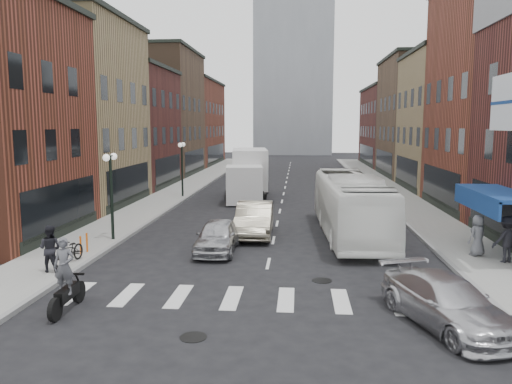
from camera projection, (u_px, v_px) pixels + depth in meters
ground at (267, 271)px, 18.58m from camera, size 160.00×160.00×0.00m
sidewalk_left at (181, 190)px, 41.01m from camera, size 3.00×74.00×0.15m
sidewalk_right at (391, 192)px, 39.57m from camera, size 3.00×74.00×0.15m
curb_left at (199, 191)px, 40.89m from camera, size 0.20×74.00×0.16m
curb_right at (372, 193)px, 39.71m from camera, size 0.20×74.00×0.16m
crosswalk_stripes at (261, 299)px, 15.62m from camera, size 12.00×2.20×0.01m
bldg_left_mid_a at (54, 113)px, 32.84m from camera, size 10.30×10.20×12.30m
bldg_left_mid_b at (111, 128)px, 42.85m from camera, size 10.30×10.20×10.30m
bldg_left_far_a at (148, 113)px, 53.51m from camera, size 10.30×12.20×13.30m
bldg_left_far_b at (180, 123)px, 67.46m from camera, size 10.30×16.20×11.30m
bldg_right_mid_b at (471, 122)px, 40.25m from camera, size 10.30×10.20×11.30m
bldg_right_far_a at (435, 117)px, 51.04m from camera, size 10.30×12.20×12.30m
bldg_right_far_b at (405, 127)px, 65.00m from camera, size 10.30×16.20×10.30m
awning_blue at (493, 195)px, 19.94m from camera, size 1.80×5.00×0.78m
billboard_sign at (512, 104)px, 17.52m from camera, size 1.52×3.00×3.70m
distant_tower at (294, 18)px, 92.23m from camera, size 14.00×14.00×50.00m
streetlamp_near at (111, 180)px, 22.76m from camera, size 0.32×1.22×4.11m
streetlamp_far at (182, 159)px, 36.58m from camera, size 0.32×1.22×4.11m
bike_rack at (84, 244)px, 20.43m from camera, size 0.08×0.68×0.80m
box_truck at (248, 175)px, 36.58m from camera, size 3.12×8.47×3.59m
motorcycle_rider at (65, 278)px, 14.38m from camera, size 0.62×2.17×2.21m
transit_bus at (351, 205)px, 24.26m from camera, size 3.08×11.02×3.04m
sedan_left_near at (218, 236)px, 21.29m from camera, size 1.63×4.06×1.38m
sedan_left_far at (255, 219)px, 24.48m from camera, size 1.82×4.95×1.62m
curb_car at (446, 302)px, 13.43m from camera, size 3.35×4.96×1.33m
parked_bicycle at (70, 251)px, 18.94m from camera, size 0.83×1.95×1.00m
ped_left_solo at (50, 248)px, 17.89m from camera, size 0.85×0.53×1.70m
ped_right_a at (507, 239)px, 19.12m from camera, size 1.29×0.91×1.81m
ped_right_c at (478, 235)px, 20.07m from camera, size 0.97×0.89×1.67m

